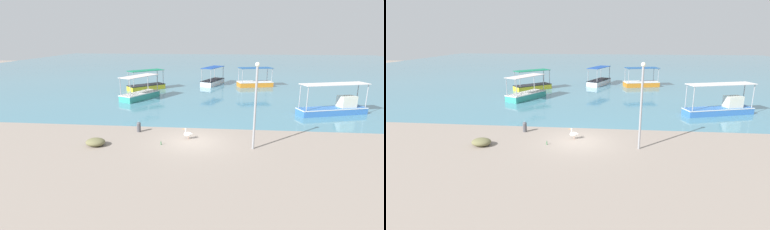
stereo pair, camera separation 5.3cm
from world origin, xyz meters
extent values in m
plane|color=gray|center=(0.00, 0.00, 0.00)|extent=(120.00, 120.00, 0.00)
cube|color=teal|center=(0.00, 48.00, 0.00)|extent=(110.00, 90.00, 0.00)
cube|color=teal|center=(-7.27, 13.25, 0.36)|extent=(3.76, 5.16, 0.72)
cube|color=silver|center=(-7.27, 13.25, 0.69)|extent=(3.81, 5.21, 0.08)
cylinder|color=#99999E|center=(-6.90, 15.55, 1.65)|extent=(0.08, 0.08, 1.86)
cylinder|color=#99999E|center=(-5.61, 14.89, 1.65)|extent=(0.08, 0.08, 1.86)
cylinder|color=#99999E|center=(-8.93, 11.61, 1.65)|extent=(0.08, 0.08, 1.86)
cylinder|color=#99999E|center=(-7.65, 10.95, 1.65)|extent=(0.08, 0.08, 1.86)
cube|color=beige|center=(-7.27, 13.25, 2.61)|extent=(3.76, 5.03, 0.05)
cube|color=white|center=(0.58, 24.00, 0.37)|extent=(3.37, 5.15, 0.74)
cube|color=black|center=(0.58, 24.00, 0.70)|extent=(3.42, 5.20, 0.08)
cylinder|color=#99999E|center=(0.77, 26.30, 1.63)|extent=(0.08, 0.08, 1.77)
cylinder|color=#99999E|center=(2.06, 25.77, 1.63)|extent=(0.08, 0.08, 1.77)
cylinder|color=#99999E|center=(-0.90, 22.24, 1.63)|extent=(0.08, 0.08, 1.77)
cylinder|color=#99999E|center=(0.38, 21.71, 1.63)|extent=(0.08, 0.08, 1.77)
cube|color=navy|center=(0.58, 24.00, 2.54)|extent=(3.39, 5.00, 0.05)
cube|color=orange|center=(6.51, 23.16, 0.35)|extent=(5.05, 3.03, 0.70)
cube|color=silver|center=(6.51, 23.16, 0.66)|extent=(5.10, 3.08, 0.08)
cylinder|color=#99999E|center=(8.35, 24.50, 1.64)|extent=(0.08, 0.08, 1.87)
cylinder|color=#99999E|center=(8.76, 22.84, 1.64)|extent=(0.08, 0.08, 1.87)
cylinder|color=#99999E|center=(4.26, 23.49, 1.64)|extent=(0.08, 0.08, 1.87)
cylinder|color=#99999E|center=(4.67, 21.82, 1.64)|extent=(0.08, 0.08, 1.87)
cube|color=navy|center=(6.51, 23.16, 2.60)|extent=(4.88, 3.08, 0.05)
cube|color=gold|center=(-8.05, 19.21, 0.34)|extent=(4.76, 4.57, 0.67)
cube|color=black|center=(-8.05, 19.21, 0.63)|extent=(4.82, 4.63, 0.08)
cylinder|color=#99999E|center=(-9.14, 17.18, 1.59)|extent=(0.08, 0.08, 1.84)
cylinder|color=#99999E|center=(-10.16, 18.30, 1.59)|extent=(0.08, 0.08, 1.84)
cylinder|color=#99999E|center=(-5.93, 20.12, 1.59)|extent=(0.08, 0.08, 1.84)
cylinder|color=#99999E|center=(-6.96, 21.24, 1.59)|extent=(0.08, 0.08, 1.84)
cube|color=#17724F|center=(-8.05, 19.21, 2.53)|extent=(4.68, 4.51, 0.05)
cube|color=#3369B4|center=(11.99, 8.46, 0.31)|extent=(6.58, 3.27, 0.62)
cube|color=silver|center=(11.99, 8.46, 0.58)|extent=(6.63, 3.32, 0.08)
cylinder|color=#99999E|center=(9.33, 7.01, 1.70)|extent=(0.08, 0.08, 2.16)
cylinder|color=#99999E|center=(8.97, 8.15, 1.70)|extent=(0.08, 0.08, 2.16)
cylinder|color=#99999E|center=(15.01, 8.76, 1.70)|extent=(0.08, 0.08, 2.16)
cylinder|color=#99999E|center=(14.66, 9.90, 1.70)|extent=(0.08, 0.08, 2.16)
cube|color=silver|center=(11.99, 8.46, 2.80)|extent=(6.42, 3.31, 0.05)
cube|color=beige|center=(13.38, 8.88, 1.14)|extent=(1.71, 1.39, 1.03)
cylinder|color=#E0997A|center=(-0.32, 0.38, 0.11)|extent=(0.03, 0.03, 0.22)
cylinder|color=#E0997A|center=(-0.33, 0.48, 0.11)|extent=(0.03, 0.03, 0.22)
ellipsoid|color=white|center=(-0.35, 0.42, 0.36)|extent=(0.58, 0.33, 0.32)
ellipsoid|color=white|center=(-0.10, 0.45, 0.38)|extent=(0.17, 0.13, 0.10)
cylinder|color=white|center=(-0.51, 0.41, 0.58)|extent=(0.07, 0.07, 0.26)
sphere|color=white|center=(-0.51, 0.41, 0.74)|extent=(0.11, 0.11, 0.11)
cone|color=#E5933F|center=(-0.67, 0.39, 0.73)|extent=(0.30, 0.08, 0.06)
cylinder|color=gray|center=(4.01, -0.97, 2.62)|extent=(0.14, 0.14, 5.24)
sphere|color=#EAEACC|center=(4.01, -0.97, 5.36)|extent=(0.28, 0.28, 0.28)
cylinder|color=#47474C|center=(-4.21, 1.69, 0.29)|extent=(0.29, 0.29, 0.57)
sphere|color=#4C4C51|center=(-4.21, 1.69, 0.61)|extent=(0.31, 0.31, 0.31)
ellipsoid|color=#6B6742|center=(-6.25, -1.47, 0.26)|extent=(1.27, 1.08, 0.51)
cylinder|color=#3F7F4C|center=(-2.01, -0.84, 0.10)|extent=(0.07, 0.07, 0.20)
cylinder|color=#3F7F4C|center=(-2.01, -0.84, 0.24)|extent=(0.03, 0.03, 0.07)
camera|label=1|loc=(1.92, -19.23, 7.09)|focal=28.00mm
camera|label=2|loc=(1.97, -19.23, 7.09)|focal=28.00mm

